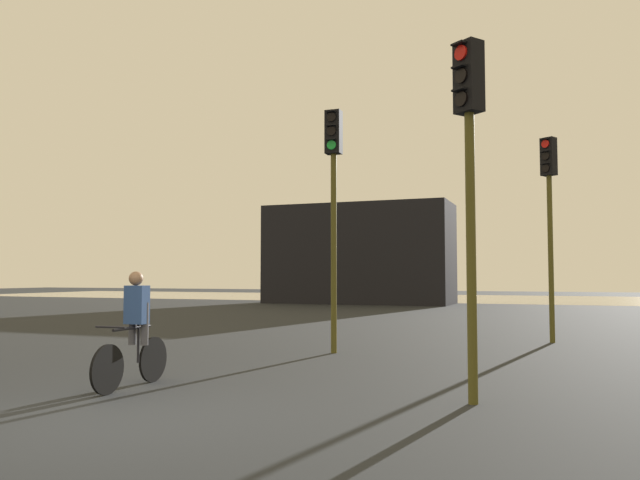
% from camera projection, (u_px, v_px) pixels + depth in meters
% --- Properties ---
extents(ground_plane, '(120.00, 120.00, 0.00)m').
position_uv_depth(ground_plane, '(106.00, 424.00, 6.57)').
color(ground_plane, black).
extents(water_strip, '(80.00, 16.00, 0.01)m').
position_uv_depth(water_strip, '(489.00, 299.00, 42.43)').
color(water_strip, '#9E937F').
rests_on(water_strip, ground).
extents(distant_building, '(10.45, 4.00, 5.57)m').
position_uv_depth(distant_building, '(359.00, 254.00, 35.46)').
color(distant_building, black).
rests_on(distant_building, ground).
extents(traffic_light_near_right, '(0.40, 0.42, 4.49)m').
position_uv_depth(traffic_light_near_right, '(469.00, 150.00, 7.74)').
color(traffic_light_near_right, '#4C4719').
rests_on(traffic_light_near_right, ground).
extents(traffic_light_far_right, '(0.40, 0.42, 4.83)m').
position_uv_depth(traffic_light_far_right, '(549.00, 200.00, 14.71)').
color(traffic_light_far_right, '#4C4719').
rests_on(traffic_light_far_right, ground).
extents(traffic_light_center, '(0.32, 0.34, 4.96)m').
position_uv_depth(traffic_light_center, '(334.00, 185.00, 12.76)').
color(traffic_light_center, '#4C4719').
rests_on(traffic_light_center, ground).
extents(cyclist, '(0.46, 1.71, 1.62)m').
position_uv_depth(cyclist, '(135.00, 328.00, 8.75)').
color(cyclist, black).
rests_on(cyclist, ground).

